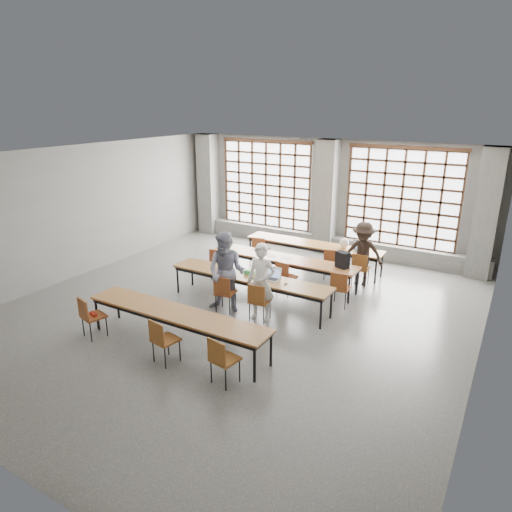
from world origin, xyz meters
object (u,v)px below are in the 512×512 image
Objects in this scene: desk_row_a at (313,246)px; desk_row_b at (283,260)px; chair_front_right at (258,298)px; laptop_back at (360,248)px; chair_back_right at (360,266)px; chair_mid_right at (340,286)px; backpack at (343,260)px; student_male at (261,282)px; chair_mid_centre at (285,275)px; chair_near_left at (89,314)px; laptop_front at (273,276)px; chair_near_mid at (162,337)px; mouse at (286,283)px; desk_row_d at (176,315)px; green_box at (249,273)px; chair_near_right at (222,357)px; student_back at (363,254)px; chair_front_left at (224,290)px; chair_back_mid at (332,261)px; red_pouch at (93,314)px; desk_row_c at (249,278)px; phone at (254,278)px; chair_back_left at (260,248)px; student_female at (226,272)px; chair_mid_left at (218,261)px; plastic_bag at (344,243)px.

desk_row_b is (-0.19, -1.53, 0.00)m from desk_row_a.
chair_front_right is 1.96× the size of laptop_back.
chair_mid_right is (0.01, -1.53, 0.00)m from chair_back_right.
chair_back_right is 2.20× the size of backpack.
chair_mid_centre is at bearing 88.40° from student_male.
chair_near_left is (-2.55, -2.35, 0.00)m from chair_front_right.
chair_back_right is at bearing 61.05° from laptop_front.
chair_near_mid is 3.13m from mouse.
desk_row_a and desk_row_d have the same top height.
desk_row_b is 16.00× the size of green_box.
chair_back_right is 1.00× the size of chair_near_right.
desk_row_d is at bearing -120.69° from student_back.
green_box is at bearing -135.07° from student_back.
chair_front_left and chair_near_mid have the same top height.
chair_back_mid reaches higher than red_pouch.
chair_back_right is 3.76m from chair_front_left.
phone is at bearing -29.05° from desk_row_c.
chair_back_left is at bearing -164.88° from laptop_back.
chair_near_right reaches higher than phone.
student_female is (-0.91, 0.13, 0.39)m from chair_front_right.
chair_near_left is (-1.65, -2.36, 0.00)m from chair_front_left.
chair_back_right is 1.00× the size of chair_mid_left.
backpack is 1.40× the size of plastic_bag.
chair_near_right is at bearing -0.03° from chair_near_left.
chair_front_right reaches higher than phone.
plastic_bag reaches higher than chair_near_left.
chair_mid_right is 5.40m from red_pouch.
desk_row_a is 1.00× the size of desk_row_b.
mouse is (1.17, 2.34, 0.08)m from desk_row_d.
chair_back_right is at bearing 55.35° from chair_front_left.
student_back is 8.36× the size of red_pouch.
chair_mid_right reaches higher than mouse.
mouse is (0.70, -3.12, 0.08)m from desk_row_a.
student_back is 2.81m from laptop_front.
desk_row_d is 5.00m from chair_back_mid.
desk_row_b is 1.49m from green_box.
mouse is 3.17m from plastic_bag.
desk_row_c is at bearing 84.68° from desk_row_d.
mouse is (2.09, -2.49, 0.21)m from chair_back_left.
chair_mid_left is (-3.38, -1.53, 0.00)m from chair_back_right.
chair_back_mid and chair_mid_left have the same top height.
backpack is at bearing -86.96° from laptop_back.
desk_row_d is 5.84m from laptop_back.
chair_front_left is at bearing -107.99° from backpack.
chair_front_right is at bearing -60.59° from chair_back_left.
chair_mid_right is at bearing 51.17° from chair_front_right.
chair_front_right reaches higher than desk_row_b.
backpack reaches higher than chair_back_left.
chair_mid_right is at bearing -26.97° from chair_back_left.
chair_mid_right is 1.99m from phone.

